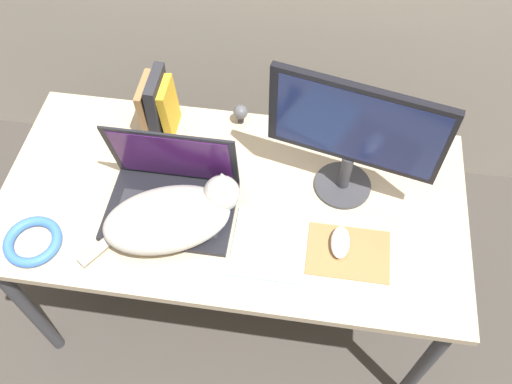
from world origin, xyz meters
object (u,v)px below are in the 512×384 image
(cat, at_px, (173,216))
(book_row, at_px, (158,105))
(laptop, at_px, (171,194))
(notepad, at_px, (268,244))
(webcam, at_px, (241,113))
(computer_mouse, at_px, (340,242))
(cable_coil, at_px, (33,241))
(external_monitor, at_px, (354,134))

(cat, xyz_separation_m, book_row, (-0.14, 0.39, 0.04))
(book_row, bearing_deg, laptop, -70.24)
(book_row, relative_size, notepad, 0.98)
(laptop, height_order, webcam, laptop)
(computer_mouse, distance_m, cable_coil, 0.90)
(computer_mouse, bearing_deg, laptop, 171.86)
(external_monitor, xyz_separation_m, webcam, (-0.36, 0.22, -0.20))
(cat, bearing_deg, external_monitor, 24.76)
(cat, bearing_deg, computer_mouse, 1.10)
(laptop, distance_m, external_monitor, 0.57)
(laptop, distance_m, cable_coil, 0.42)
(computer_mouse, bearing_deg, webcam, 129.77)
(cat, xyz_separation_m, external_monitor, (0.49, 0.22, 0.19))
(laptop, distance_m, computer_mouse, 0.52)
(notepad, bearing_deg, cable_coil, -172.05)
(book_row, bearing_deg, cable_coil, -117.65)
(notepad, height_order, webcam, webcam)
(cable_coil, xyz_separation_m, notepad, (0.68, 0.09, -0.01))
(webcam, bearing_deg, cable_coil, -133.13)
(laptop, height_order, external_monitor, external_monitor)
(cat, relative_size, cable_coil, 2.64)
(laptop, bearing_deg, book_row, 109.76)
(notepad, relative_size, webcam, 3.07)
(notepad, distance_m, webcam, 0.49)
(laptop, distance_m, notepad, 0.33)
(laptop, height_order, book_row, laptop)
(computer_mouse, relative_size, notepad, 0.46)
(cable_coil, bearing_deg, computer_mouse, 7.88)
(computer_mouse, xyz_separation_m, notepad, (-0.21, -0.03, -0.02))
(external_monitor, relative_size, book_row, 2.18)
(cable_coil, bearing_deg, notepad, 7.95)
(cat, xyz_separation_m, cable_coil, (-0.40, -0.11, -0.05))
(laptop, distance_m, book_row, 0.33)
(book_row, distance_m, webcam, 0.27)
(computer_mouse, xyz_separation_m, webcam, (-0.36, 0.44, 0.03))
(book_row, bearing_deg, cat, -70.65)
(webcam, bearing_deg, notepad, -71.61)
(cat, relative_size, notepad, 1.95)
(computer_mouse, xyz_separation_m, cable_coil, (-0.89, -0.12, -0.01))
(computer_mouse, height_order, book_row, book_row)
(cat, relative_size, book_row, 1.99)
(external_monitor, bearing_deg, cable_coil, -159.11)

